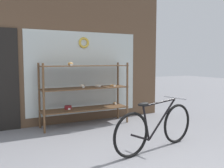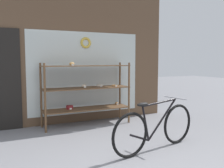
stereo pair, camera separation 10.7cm
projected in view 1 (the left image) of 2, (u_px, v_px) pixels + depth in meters
name	position (u px, v px, depth m)	size (l,w,h in m)	color
storefront_facade	(73.00, 58.00, 5.73)	(4.54, 0.13, 3.10)	brown
display_case	(85.00, 89.00, 5.52)	(1.95, 0.50, 1.41)	brown
bicycle	(156.00, 127.00, 4.03)	(1.75, 0.51, 0.82)	black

